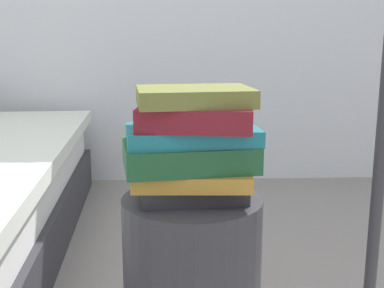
{
  "coord_description": "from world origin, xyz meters",
  "views": [
    {
      "loc": [
        -0.04,
        -1.11,
        0.91
      ],
      "look_at": [
        0.0,
        0.0,
        0.66
      ],
      "focal_mm": 47.19,
      "sensor_mm": 36.0,
      "label": 1
    }
  ],
  "objects_px": {
    "book_charcoal": "(190,189)",
    "book_teal": "(193,135)",
    "book_ochre": "(191,175)",
    "book_olive": "(194,96)",
    "book_maroon": "(196,116)",
    "book_forest": "(189,155)"
  },
  "relations": [
    {
      "from": "book_forest",
      "to": "book_olive",
      "type": "xyz_separation_m",
      "value": [
        0.01,
        -0.01,
        0.14
      ]
    },
    {
      "from": "book_maroon",
      "to": "book_forest",
      "type": "bearing_deg",
      "value": 155.74
    },
    {
      "from": "book_charcoal",
      "to": "book_olive",
      "type": "xyz_separation_m",
      "value": [
        0.01,
        -0.02,
        0.22
      ]
    },
    {
      "from": "book_charcoal",
      "to": "book_teal",
      "type": "xyz_separation_m",
      "value": [
        0.01,
        -0.01,
        0.13
      ]
    },
    {
      "from": "book_olive",
      "to": "book_teal",
      "type": "bearing_deg",
      "value": 109.52
    },
    {
      "from": "book_olive",
      "to": "book_forest",
      "type": "bearing_deg",
      "value": 123.21
    },
    {
      "from": "book_teal",
      "to": "book_ochre",
      "type": "bearing_deg",
      "value": 131.15
    },
    {
      "from": "book_teal",
      "to": "book_olive",
      "type": "relative_size",
      "value": 1.17
    },
    {
      "from": "book_teal",
      "to": "book_olive",
      "type": "bearing_deg",
      "value": -70.52
    },
    {
      "from": "book_charcoal",
      "to": "book_teal",
      "type": "bearing_deg",
      "value": -68.65
    },
    {
      "from": "book_ochre",
      "to": "book_olive",
      "type": "xyz_separation_m",
      "value": [
        0.01,
        -0.01,
        0.18
      ]
    },
    {
      "from": "book_charcoal",
      "to": "book_ochre",
      "type": "bearing_deg",
      "value": -84.29
    },
    {
      "from": "book_charcoal",
      "to": "book_ochre",
      "type": "distance_m",
      "value": 0.04
    },
    {
      "from": "book_ochre",
      "to": "book_olive",
      "type": "height_order",
      "value": "book_olive"
    },
    {
      "from": "book_ochre",
      "to": "book_maroon",
      "type": "relative_size",
      "value": 1.07
    },
    {
      "from": "book_maroon",
      "to": "book_ochre",
      "type": "bearing_deg",
      "value": 163.43
    },
    {
      "from": "book_teal",
      "to": "book_maroon",
      "type": "relative_size",
      "value": 1.19
    },
    {
      "from": "book_charcoal",
      "to": "book_forest",
      "type": "distance_m",
      "value": 0.08
    },
    {
      "from": "book_forest",
      "to": "book_olive",
      "type": "distance_m",
      "value": 0.14
    },
    {
      "from": "book_teal",
      "to": "book_charcoal",
      "type": "bearing_deg",
      "value": 110.56
    },
    {
      "from": "book_olive",
      "to": "book_charcoal",
      "type": "bearing_deg",
      "value": 110.26
    },
    {
      "from": "book_charcoal",
      "to": "book_forest",
      "type": "relative_size",
      "value": 0.81
    }
  ]
}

